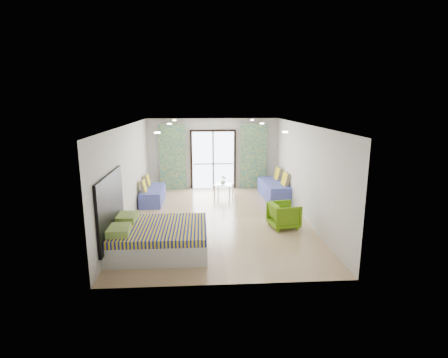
{
  "coord_description": "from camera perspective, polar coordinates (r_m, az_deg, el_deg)",
  "views": [
    {
      "loc": [
        -0.46,
        -9.65,
        3.34
      ],
      "look_at": [
        0.18,
        0.11,
        1.15
      ],
      "focal_mm": 28.0,
      "sensor_mm": 36.0,
      "label": 1
    }
  ],
  "objects": [
    {
      "name": "daybed_left",
      "position": [
        11.99,
        -11.59,
        -2.48
      ],
      "size": [
        0.68,
        1.75,
        0.86
      ],
      "rotation": [
        0.0,
        0.0,
        0.0
      ],
      "color": "#4650A6",
      "rests_on": "floor"
    },
    {
      "name": "balcony_door",
      "position": [
        13.54,
        -1.78,
        3.76
      ],
      "size": [
        1.76,
        0.08,
        2.28
      ],
      "color": "black",
      "rests_on": "floor"
    },
    {
      "name": "curtain_left",
      "position": [
        13.42,
        -8.4,
        3.52
      ],
      "size": [
        1.0,
        0.1,
        2.5
      ],
      "primitive_type": "cube",
      "color": "silver",
      "rests_on": "floor"
    },
    {
      "name": "ceiling",
      "position": [
        9.68,
        -1.05,
        8.83
      ],
      "size": [
        5.0,
        7.5,
        0.01
      ],
      "primitive_type": null,
      "color": "silver",
      "rests_on": "ground"
    },
    {
      "name": "coffee_table",
      "position": [
        12.58,
        -0.05,
        -1.03
      ],
      "size": [
        0.79,
        0.79,
        0.73
      ],
      "rotation": [
        0.0,
        0.0,
        -0.3
      ],
      "color": "silver",
      "rests_on": "floor"
    },
    {
      "name": "wall_left",
      "position": [
        10.06,
        -15.4,
        0.75
      ],
      "size": [
        0.01,
        7.5,
        2.7
      ],
      "primitive_type": null,
      "color": "silver",
      "rests_on": "ground"
    },
    {
      "name": "bed",
      "position": [
        8.14,
        -10.84,
        -9.42
      ],
      "size": [
        2.18,
        1.78,
        0.75
      ],
      "color": "silver",
      "rests_on": "floor"
    },
    {
      "name": "downlight_a",
      "position": [
        7.73,
        -10.84,
        7.44
      ],
      "size": [
        0.12,
        0.12,
        0.02
      ],
      "primitive_type": "cylinder",
      "color": "#FFE0B2",
      "rests_on": "ceiling"
    },
    {
      "name": "daybed_right",
      "position": [
        12.49,
        8.26,
        -1.59
      ],
      "size": [
        0.88,
        2.01,
        0.97
      ],
      "rotation": [
        0.0,
        0.0,
        0.06
      ],
      "color": "#4650A6",
      "rests_on": "floor"
    },
    {
      "name": "curtain_right",
      "position": [
        13.53,
        4.83,
        3.69
      ],
      "size": [
        1.0,
        0.1,
        2.5
      ],
      "primitive_type": "cube",
      "color": "silver",
      "rests_on": "floor"
    },
    {
      "name": "vase",
      "position": [
        12.55,
        -0.17,
        -0.44
      ],
      "size": [
        0.24,
        0.24,
        0.18
      ],
      "primitive_type": "imported",
      "rotation": [
        0.0,
        0.0,
        -0.4
      ],
      "color": "white",
      "rests_on": "coffee_table"
    },
    {
      "name": "floor",
      "position": [
        10.22,
        -0.99,
        -6.46
      ],
      "size": [
        5.0,
        7.5,
        0.01
      ],
      "primitive_type": null,
      "color": "tan",
      "rests_on": "ground"
    },
    {
      "name": "armchair",
      "position": [
        9.55,
        9.76,
        -5.65
      ],
      "size": [
        0.8,
        0.84,
        0.75
      ],
      "primitive_type": "imported",
      "rotation": [
        0.0,
        0.0,
        1.76
      ],
      "color": "#619713",
      "rests_on": "floor"
    },
    {
      "name": "downlight_d",
      "position": [
        10.83,
        6.2,
        9.0
      ],
      "size": [
        0.12,
        0.12,
        0.02
      ],
      "primitive_type": "cylinder",
      "color": "#FFE0B2",
      "rests_on": "ceiling"
    },
    {
      "name": "wall_front",
      "position": [
        6.24,
        0.65,
        -5.96
      ],
      "size": [
        5.0,
        0.01,
        2.7
      ],
      "primitive_type": null,
      "color": "silver",
      "rests_on": "ground"
    },
    {
      "name": "headboard",
      "position": [
        8.09,
        -17.99,
        -4.46
      ],
      "size": [
        0.06,
        2.1,
        1.5
      ],
      "primitive_type": "cube",
      "color": "black",
      "rests_on": "floor"
    },
    {
      "name": "balcony_rail",
      "position": [
        13.6,
        -1.78,
        2.48
      ],
      "size": [
        1.52,
        0.03,
        0.04
      ],
      "primitive_type": "cube",
      "color": "#595451",
      "rests_on": "balcony_door"
    },
    {
      "name": "downlight_e",
      "position": [
        12.7,
        -8.12,
        9.47
      ],
      "size": [
        0.12,
        0.12,
        0.02
      ],
      "primitive_type": "cylinder",
      "color": "#FFE0B2",
      "rests_on": "ceiling"
    },
    {
      "name": "wall_back",
      "position": [
        13.55,
        -1.79,
        4.17
      ],
      "size": [
        5.0,
        0.01,
        2.7
      ],
      "primitive_type": null,
      "color": "silver",
      "rests_on": "ground"
    },
    {
      "name": "switch_plate",
      "position": [
        9.26,
        -16.2,
        -2.21
      ],
      "size": [
        0.02,
        0.1,
        0.1
      ],
      "primitive_type": "cube",
      "color": "silver",
      "rests_on": "wall_left"
    },
    {
      "name": "downlight_c",
      "position": [
        10.71,
        -8.91,
        8.88
      ],
      "size": [
        0.12,
        0.12,
        0.02
      ],
      "primitive_type": "cylinder",
      "color": "#FFE0B2",
      "rests_on": "ceiling"
    },
    {
      "name": "wall_right",
      "position": [
        10.28,
        13.03,
        1.14
      ],
      "size": [
        0.01,
        7.5,
        2.7
      ],
      "primitive_type": null,
      "color": "silver",
      "rests_on": "ground"
    },
    {
      "name": "downlight_b",
      "position": [
        7.9,
        9.95,
        7.58
      ],
      "size": [
        0.12,
        0.12,
        0.02
      ],
      "primitive_type": "cylinder",
      "color": "#FFE0B2",
      "rests_on": "ceiling"
    },
    {
      "name": "downlight_f",
      "position": [
        12.8,
        4.65,
        9.58
      ],
      "size": [
        0.12,
        0.12,
        0.02
      ],
      "primitive_type": "cylinder",
      "color": "#FFE0B2",
      "rests_on": "ceiling"
    }
  ]
}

